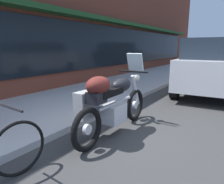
# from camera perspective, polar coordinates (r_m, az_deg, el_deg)

# --- Properties ---
(ground_plane) EXTENTS (80.00, 80.00, 0.00)m
(ground_plane) POSITION_cam_1_polar(r_m,az_deg,el_deg) (3.65, 8.44, -12.73)
(ground_plane) COLOR #333333
(storefront_building) EXTENTS (23.84, 0.90, 6.58)m
(storefront_building) POSITION_cam_1_polar(r_m,az_deg,el_deg) (12.45, 5.86, 20.00)
(storefront_building) COLOR brown
(storefront_building) RESTS_ON ground_plane
(sidewalk_curb) EXTENTS (30.00, 2.95, 0.12)m
(sidewalk_curb) POSITION_cam_1_polar(r_m,az_deg,el_deg) (12.78, 14.34, 5.28)
(sidewalk_curb) COLOR #AEAEAE
(sidewalk_curb) RESTS_ON ground_plane
(touring_motorcycle) EXTENTS (2.26, 0.66, 1.41)m
(touring_motorcycle) POSITION_cam_1_polar(r_m,az_deg,el_deg) (3.59, -0.58, -2.60)
(touring_motorcycle) COLOR black
(touring_motorcycle) RESTS_ON ground_plane
(parked_minivan) EXTENTS (4.69, 2.39, 1.77)m
(parked_minivan) POSITION_cam_1_polar(r_m,az_deg,el_deg) (7.74, 26.66, 6.61)
(parked_minivan) COLOR silver
(parked_minivan) RESTS_ON ground_plane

